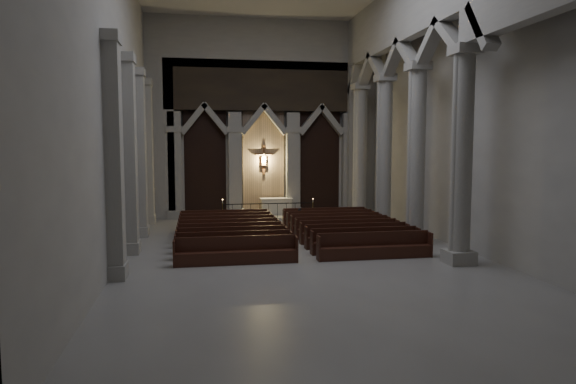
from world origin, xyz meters
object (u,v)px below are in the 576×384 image
(altar, at_px, (276,206))
(candle_stand_right, at_px, (313,215))
(altar_rail, at_px, (269,209))
(pews, at_px, (289,235))
(worshipper, at_px, (300,219))
(candle_stand_left, at_px, (223,216))

(altar, bearing_deg, candle_stand_right, -49.61)
(altar_rail, bearing_deg, pews, -90.00)
(candle_stand_right, bearing_deg, pews, -112.29)
(altar_rail, relative_size, candle_stand_right, 4.06)
(worshipper, bearing_deg, candle_stand_left, 142.10)
(altar_rail, distance_m, candle_stand_left, 2.70)
(pews, bearing_deg, candle_stand_left, 111.79)
(altar, xyz_separation_m, candle_stand_left, (-3.37, -1.61, -0.30))
(altar_rail, distance_m, pews, 6.74)
(altar_rail, distance_m, candle_stand_right, 2.61)
(altar_rail, height_order, worshipper, worshipper)
(candle_stand_left, distance_m, worshipper, 5.02)
(candle_stand_left, xyz_separation_m, candle_stand_right, (5.20, -0.54, 0.00))
(candle_stand_left, relative_size, worshipper, 1.20)
(candle_stand_left, bearing_deg, pews, -68.21)
(altar_rail, bearing_deg, candle_stand_left, -179.24)
(altar_rail, xyz_separation_m, candle_stand_right, (2.52, -0.58, -0.34))
(altar_rail, bearing_deg, candle_stand_right, -12.94)
(altar_rail, relative_size, pews, 0.54)
(altar, relative_size, candle_stand_left, 1.51)
(altar, distance_m, candle_stand_left, 3.74)
(candle_stand_left, distance_m, pews, 7.21)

